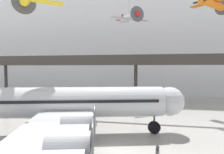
{
  "coord_description": "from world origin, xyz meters",
  "views": [
    {
      "loc": [
        2.88,
        -16.11,
        6.98
      ],
      "look_at": [
        -1.53,
        6.98,
        5.87
      ],
      "focal_mm": 32.0,
      "sensor_mm": 36.0,
      "label": 1
    }
  ],
  "objects_px": {
    "suspended_plane_silver_racer": "(129,18)",
    "info_sign_pedestal": "(157,154)",
    "suspended_plane_orange_highwing": "(213,4)",
    "airliner_silver_main": "(61,103)"
  },
  "relations": [
    {
      "from": "suspended_plane_silver_racer",
      "to": "info_sign_pedestal",
      "type": "bearing_deg",
      "value": -24.17
    },
    {
      "from": "suspended_plane_orange_highwing",
      "to": "info_sign_pedestal",
      "type": "height_order",
      "value": "suspended_plane_orange_highwing"
    },
    {
      "from": "airliner_silver_main",
      "to": "info_sign_pedestal",
      "type": "bearing_deg",
      "value": -35.78
    },
    {
      "from": "airliner_silver_main",
      "to": "suspended_plane_silver_racer",
      "type": "height_order",
      "value": "suspended_plane_silver_racer"
    },
    {
      "from": "airliner_silver_main",
      "to": "info_sign_pedestal",
      "type": "distance_m",
      "value": 10.67
    },
    {
      "from": "suspended_plane_silver_racer",
      "to": "suspended_plane_orange_highwing",
      "type": "bearing_deg",
      "value": 32.22
    },
    {
      "from": "suspended_plane_silver_racer",
      "to": "info_sign_pedestal",
      "type": "xyz_separation_m",
      "value": [
        4.54,
        -22.53,
        -15.86
      ]
    },
    {
      "from": "suspended_plane_silver_racer",
      "to": "info_sign_pedestal",
      "type": "relative_size",
      "value": 6.14
    },
    {
      "from": "suspended_plane_orange_highwing",
      "to": "suspended_plane_silver_racer",
      "type": "height_order",
      "value": "suspended_plane_orange_highwing"
    },
    {
      "from": "info_sign_pedestal",
      "to": "airliner_silver_main",
      "type": "bearing_deg",
      "value": -179.09
    }
  ]
}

